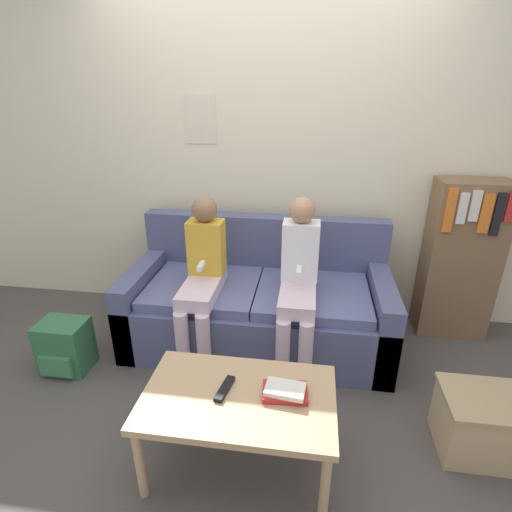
{
  "coord_description": "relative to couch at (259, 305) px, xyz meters",
  "views": [
    {
      "loc": [
        0.35,
        -1.98,
        1.78
      ],
      "look_at": [
        0.0,
        0.41,
        0.74
      ],
      "focal_mm": 28.0,
      "sensor_mm": 36.0,
      "label": 1
    }
  ],
  "objects": [
    {
      "name": "coffee_table",
      "position": [
        0.06,
        -1.1,
        0.1
      ],
      "size": [
        0.91,
        0.55,
        0.44
      ],
      "color": "tan",
      "rests_on": "ground_plane"
    },
    {
      "name": "tv_remote",
      "position": [
        -0.01,
        -1.08,
        0.16
      ],
      "size": [
        0.07,
        0.17,
        0.02
      ],
      "rotation": [
        0.0,
        0.0,
        -0.19
      ],
      "color": "black",
      "rests_on": "coffee_table"
    },
    {
      "name": "wall_back",
      "position": [
        -0.0,
        0.52,
        1.01
      ],
      "size": [
        8.0,
        0.06,
        2.6
      ],
      "color": "beige",
      "rests_on": "ground_plane"
    },
    {
      "name": "storage_box",
      "position": [
        1.29,
        -0.84,
        -0.12
      ],
      "size": [
        0.45,
        0.35,
        0.34
      ],
      "color": "tan",
      "rests_on": "ground_plane"
    },
    {
      "name": "bookshelf",
      "position": [
        1.45,
        0.33,
        0.31
      ],
      "size": [
        0.49,
        0.3,
        1.19
      ],
      "color": "brown",
      "rests_on": "ground_plane"
    },
    {
      "name": "couch",
      "position": [
        0.0,
        0.0,
        0.0
      ],
      "size": [
        1.85,
        0.86,
        0.87
      ],
      "color": "#4C5175",
      "rests_on": "ground_plane"
    },
    {
      "name": "person_left",
      "position": [
        -0.35,
        -0.2,
        0.33
      ],
      "size": [
        0.24,
        0.58,
        1.11
      ],
      "color": "silver",
      "rests_on": "ground_plane"
    },
    {
      "name": "backpack",
      "position": [
        -1.23,
        -0.53,
        -0.11
      ],
      "size": [
        0.31,
        0.26,
        0.35
      ],
      "color": "#336B42",
      "rests_on": "ground_plane"
    },
    {
      "name": "ground_plane",
      "position": [
        0.0,
        -0.55,
        -0.29
      ],
      "size": [
        10.0,
        10.0,
        0.0
      ],
      "primitive_type": "plane",
      "color": "#4C4742"
    },
    {
      "name": "book_stack",
      "position": [
        0.27,
        -1.07,
        0.18
      ],
      "size": [
        0.22,
        0.16,
        0.05
      ],
      "color": "red",
      "rests_on": "coffee_table"
    },
    {
      "name": "person_right",
      "position": [
        0.29,
        -0.2,
        0.34
      ],
      "size": [
        0.24,
        0.58,
        1.13
      ],
      "color": "silver",
      "rests_on": "ground_plane"
    }
  ]
}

